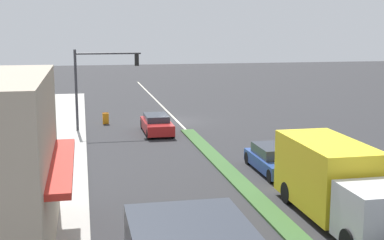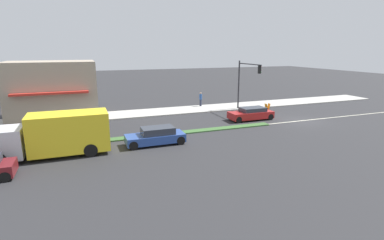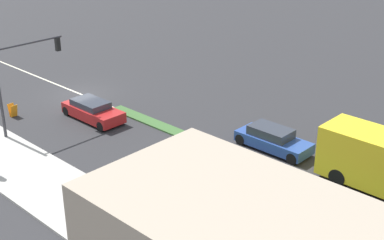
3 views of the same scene
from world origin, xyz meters
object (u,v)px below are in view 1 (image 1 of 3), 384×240
pedestrian (30,129)px  warning_aframe_sign (106,118)px  coupe_blue (273,160)px  delivery_truck (336,182)px  hatchback_red (157,124)px  traffic_signal_main (97,76)px

pedestrian → warning_aframe_sign: size_ratio=2.04×
warning_aframe_sign → coupe_blue: (-7.69, 15.25, 0.21)m
coupe_blue → pedestrian: bearing=-35.1°
pedestrian → coupe_blue: 15.37m
delivery_truck → hatchback_red: (4.40, -17.91, -0.85)m
delivery_truck → hatchback_red: bearing=-76.2°
traffic_signal_main → hatchback_red: 5.33m
coupe_blue → warning_aframe_sign: bearing=-63.2°
traffic_signal_main → coupe_blue: bearing=123.6°
pedestrian → delivery_truck: (-12.58, 15.72, 0.45)m
coupe_blue → traffic_signal_main: bearing=-56.4°
pedestrian → warning_aframe_sign: (-4.88, -6.42, -0.59)m
coupe_blue → delivery_truck: bearing=90.0°
traffic_signal_main → delivery_truck: (-8.32, 19.40, -2.43)m
delivery_truck → coupe_blue: 6.94m
delivery_truck → hatchback_red: 18.46m
traffic_signal_main → coupe_blue: traffic_signal_main is taller
hatchback_red → warning_aframe_sign: bearing=-52.1°
pedestrian → delivery_truck: size_ratio=0.23×
traffic_signal_main → coupe_blue: 15.38m
hatchback_red → pedestrian: bearing=15.0°
traffic_signal_main → delivery_truck: bearing=113.2°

